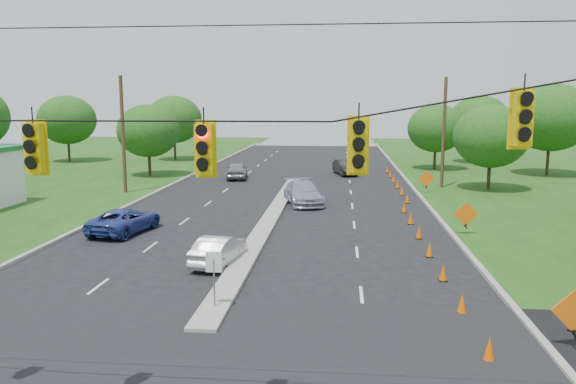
# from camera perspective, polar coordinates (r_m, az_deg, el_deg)

# --- Properties ---
(curb_left) EXTENTS (0.25, 110.00, 0.16)m
(curb_left) POSITION_cam_1_polar(r_m,az_deg,el_deg) (44.71, -13.30, -0.14)
(curb_left) COLOR gray
(curb_left) RESTS_ON ground
(curb_right) EXTENTS (0.25, 110.00, 0.16)m
(curb_right) POSITION_cam_1_polar(r_m,az_deg,el_deg) (42.78, 13.28, -0.55)
(curb_right) COLOR gray
(curb_right) RESTS_ON ground
(median) EXTENTS (1.00, 34.00, 0.18)m
(median) POSITION_cam_1_polar(r_m,az_deg,el_deg) (33.78, -1.82, -2.83)
(median) COLOR gray
(median) RESTS_ON ground
(median_sign) EXTENTS (0.55, 0.06, 2.05)m
(median_sign) POSITION_cam_1_polar(r_m,az_deg,el_deg) (19.08, -7.54, -7.76)
(median_sign) COLOR gray
(median_sign) RESTS_ON ground
(signal_span) EXTENTS (25.60, 0.32, 9.00)m
(signal_span) POSITION_cam_1_polar(r_m,az_deg,el_deg) (11.76, -15.73, -1.01)
(signal_span) COLOR #422D1C
(signal_span) RESTS_ON ground
(utility_pole_far_left) EXTENTS (0.28, 0.28, 9.00)m
(utility_pole_far_left) POSITION_cam_1_polar(r_m,az_deg,el_deg) (45.06, -16.41, 5.56)
(utility_pole_far_left) COLOR #422D1C
(utility_pole_far_left) RESTS_ON ground
(utility_pole_far_right) EXTENTS (0.28, 0.28, 9.00)m
(utility_pole_far_right) POSITION_cam_1_polar(r_m,az_deg,el_deg) (47.59, 15.54, 5.77)
(utility_pole_far_right) COLOR #422D1C
(utility_pole_far_right) RESTS_ON ground
(cone_0) EXTENTS (0.32, 0.32, 0.70)m
(cone_0) POSITION_cam_1_polar(r_m,az_deg,el_deg) (16.71, 19.76, -14.79)
(cone_0) COLOR #F75F00
(cone_0) RESTS_ON ground
(cone_1) EXTENTS (0.32, 0.32, 0.70)m
(cone_1) POSITION_cam_1_polar(r_m,az_deg,el_deg) (19.88, 17.25, -10.78)
(cone_1) COLOR #F75F00
(cone_1) RESTS_ON ground
(cone_2) EXTENTS (0.32, 0.32, 0.70)m
(cone_2) POSITION_cam_1_polar(r_m,az_deg,el_deg) (23.14, 15.49, -7.87)
(cone_2) COLOR #F75F00
(cone_2) RESTS_ON ground
(cone_3) EXTENTS (0.32, 0.32, 0.70)m
(cone_3) POSITION_cam_1_polar(r_m,az_deg,el_deg) (26.46, 14.17, -5.69)
(cone_3) COLOR #F75F00
(cone_3) RESTS_ON ground
(cone_4) EXTENTS (0.32, 0.32, 0.70)m
(cone_4) POSITION_cam_1_polar(r_m,az_deg,el_deg) (29.82, 13.16, -3.99)
(cone_4) COLOR #F75F00
(cone_4) RESTS_ON ground
(cone_5) EXTENTS (0.32, 0.32, 0.70)m
(cone_5) POSITION_cam_1_polar(r_m,az_deg,el_deg) (33.22, 12.36, -2.63)
(cone_5) COLOR #F75F00
(cone_5) RESTS_ON ground
(cone_6) EXTENTS (0.32, 0.32, 0.70)m
(cone_6) POSITION_cam_1_polar(r_m,az_deg,el_deg) (36.63, 11.71, -1.53)
(cone_6) COLOR #F75F00
(cone_6) RESTS_ON ground
(cone_7) EXTENTS (0.32, 0.32, 0.70)m
(cone_7) POSITION_cam_1_polar(r_m,az_deg,el_deg) (40.12, 12.03, -0.62)
(cone_7) COLOR #F75F00
(cone_7) RESTS_ON ground
(cone_8) EXTENTS (0.32, 0.32, 0.70)m
(cone_8) POSITION_cam_1_polar(r_m,az_deg,el_deg) (43.55, 11.50, 0.15)
(cone_8) COLOR #F75F00
(cone_8) RESTS_ON ground
(cone_9) EXTENTS (0.32, 0.32, 0.70)m
(cone_9) POSITION_cam_1_polar(r_m,az_deg,el_deg) (47.00, 11.06, 0.80)
(cone_9) COLOR #F75F00
(cone_9) RESTS_ON ground
(cone_10) EXTENTS (0.32, 0.32, 0.70)m
(cone_10) POSITION_cam_1_polar(r_m,az_deg,el_deg) (50.45, 10.68, 1.37)
(cone_10) COLOR #F75F00
(cone_10) RESTS_ON ground
(cone_11) EXTENTS (0.32, 0.32, 0.70)m
(cone_11) POSITION_cam_1_polar(r_m,az_deg,el_deg) (53.91, 10.34, 1.87)
(cone_11) COLOR #F75F00
(cone_11) RESTS_ON ground
(cone_12) EXTENTS (0.32, 0.32, 0.70)m
(cone_12) POSITION_cam_1_polar(r_m,az_deg,el_deg) (57.37, 10.05, 2.30)
(cone_12) COLOR #F75F00
(cone_12) RESTS_ON ground
(work_sign_0) EXTENTS (1.27, 0.58, 1.37)m
(work_sign_0) POSITION_cam_1_polar(r_m,az_deg,el_deg) (18.11, 27.05, -10.87)
(work_sign_0) COLOR black
(work_sign_0) RESTS_ON ground
(work_sign_1) EXTENTS (1.27, 0.58, 1.37)m
(work_sign_1) POSITION_cam_1_polar(r_m,az_deg,el_deg) (31.08, 17.62, -2.25)
(work_sign_1) COLOR black
(work_sign_1) RESTS_ON ground
(work_sign_2) EXTENTS (1.27, 0.58, 1.37)m
(work_sign_2) POSITION_cam_1_polar(r_m,az_deg,el_deg) (44.68, 13.88, 1.25)
(work_sign_2) COLOR black
(work_sign_2) RESTS_ON ground
(tree_4) EXTENTS (6.72, 6.72, 7.84)m
(tree_4) POSITION_cam_1_polar(r_m,az_deg,el_deg) (71.47, -21.53, 6.83)
(tree_4) COLOR black
(tree_4) RESTS_ON ground
(tree_5) EXTENTS (5.88, 5.88, 6.86)m
(tree_5) POSITION_cam_1_polar(r_m,az_deg,el_deg) (54.95, -14.01, 6.05)
(tree_5) COLOR black
(tree_5) RESTS_ON ground
(tree_6) EXTENTS (6.72, 6.72, 7.84)m
(tree_6) POSITION_cam_1_polar(r_m,az_deg,el_deg) (69.80, -11.51, 7.23)
(tree_6) COLOR black
(tree_6) RESTS_ON ground
(tree_9) EXTENTS (5.88, 5.88, 6.86)m
(tree_9) POSITION_cam_1_polar(r_m,az_deg,el_deg) (47.37, 19.93, 5.35)
(tree_9) COLOR black
(tree_9) RESTS_ON ground
(tree_10) EXTENTS (7.56, 7.56, 8.82)m
(tree_10) POSITION_cam_1_polar(r_m,az_deg,el_deg) (59.23, 25.14, 6.87)
(tree_10) COLOR black
(tree_10) RESTS_ON ground
(tree_11) EXTENTS (6.72, 6.72, 7.84)m
(tree_11) POSITION_cam_1_polar(r_m,az_deg,el_deg) (68.67, 18.85, 6.90)
(tree_11) COLOR black
(tree_11) RESTS_ON ground
(tree_12) EXTENTS (5.88, 5.88, 6.86)m
(tree_12) POSITION_cam_1_polar(r_m,az_deg,el_deg) (60.65, 14.80, 6.28)
(tree_12) COLOR black
(tree_12) RESTS_ON ground
(white_sedan) EXTENTS (1.92, 3.99, 1.26)m
(white_sedan) POSITION_cam_1_polar(r_m,az_deg,el_deg) (24.73, -7.04, -5.84)
(white_sedan) COLOR #B5B5B5
(white_sedan) RESTS_ON ground
(blue_pickup) EXTENTS (3.09, 5.16, 1.34)m
(blue_pickup) POSITION_cam_1_polar(r_m,az_deg,el_deg) (31.61, -16.23, -2.78)
(blue_pickup) COLOR navy
(blue_pickup) RESTS_ON ground
(silver_car_far) EXTENTS (3.43, 5.74, 1.56)m
(silver_car_far) POSITION_cam_1_polar(r_m,az_deg,el_deg) (38.89, 1.54, -0.09)
(silver_car_far) COLOR #9499AF
(silver_car_far) RESTS_ON ground
(silver_car_oncoming) EXTENTS (2.38, 4.70, 1.53)m
(silver_car_oncoming) POSITION_cam_1_polar(r_m,az_deg,el_deg) (52.05, -5.21, 2.19)
(silver_car_oncoming) COLOR gray
(silver_car_oncoming) RESTS_ON ground
(dark_car_receding) EXTENTS (2.65, 4.75, 1.48)m
(dark_car_receding) POSITION_cam_1_polar(r_m,az_deg,el_deg) (55.04, 5.83, 2.52)
(dark_car_receding) COLOR black
(dark_car_receding) RESTS_ON ground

